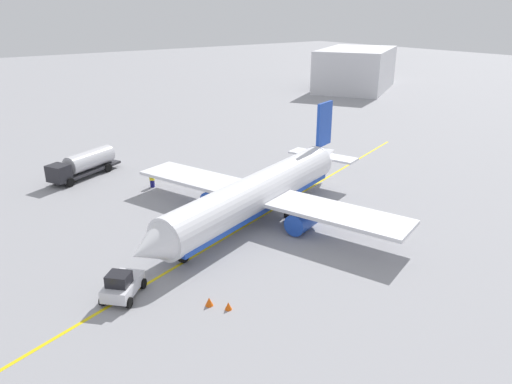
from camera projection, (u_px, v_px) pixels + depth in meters
The scene contains 9 objects.
ground_plane at pixel (256, 220), 49.09m from camera, with size 400.00×400.00×0.00m, color #939399.
airplane at pixel (259, 193), 48.49m from camera, with size 32.79×30.51×9.78m.
fuel_tanker at pixel (84, 164), 60.94m from camera, with size 10.24×6.67×3.15m.
pushback_tug at pixel (122, 285), 35.62m from camera, with size 4.05×4.01×2.20m.
refueling_worker at pixel (152, 181), 57.70m from camera, with size 0.62×0.62×1.71m.
safety_cone_nose at pixel (228, 306), 34.40m from camera, with size 0.53×0.53×0.58m, color #F2590F.
safety_cone_wingtip at pixel (209, 301), 34.84m from camera, with size 0.59×0.59×0.66m, color #F2590F.
distant_hangar at pixel (356, 69), 125.82m from camera, with size 31.51×27.79×10.30m.
taxi_line_marking at pixel (256, 220), 49.09m from camera, with size 74.14×0.30×0.01m, color yellow.
Camera 1 is at (26.76, 36.00, 20.14)m, focal length 33.96 mm.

